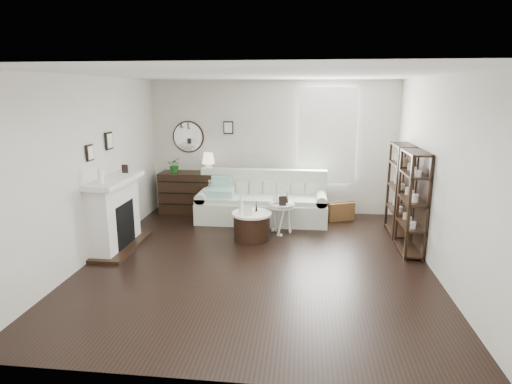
# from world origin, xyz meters

# --- Properties ---
(room) EXTENTS (5.50, 5.50, 5.50)m
(room) POSITION_xyz_m (0.73, 2.70, 1.60)
(room) COLOR black
(room) RESTS_ON ground
(fireplace) EXTENTS (0.50, 1.40, 1.84)m
(fireplace) POSITION_xyz_m (-2.32, 0.30, 0.54)
(fireplace) COLOR white
(fireplace) RESTS_ON ground
(shelf_unit_far) EXTENTS (0.30, 0.80, 1.60)m
(shelf_unit_far) POSITION_xyz_m (2.33, 1.55, 0.80)
(shelf_unit_far) COLOR black
(shelf_unit_far) RESTS_ON ground
(shelf_unit_near) EXTENTS (0.30, 0.80, 1.60)m
(shelf_unit_near) POSITION_xyz_m (2.33, 0.65, 0.80)
(shelf_unit_near) COLOR black
(shelf_unit_near) RESTS_ON ground
(sofa) EXTENTS (2.50, 0.86, 0.97)m
(sofa) POSITION_xyz_m (-0.14, 2.08, 0.32)
(sofa) COLOR beige
(sofa) RESTS_ON ground
(quilt) EXTENTS (0.56, 0.47, 0.14)m
(quilt) POSITION_xyz_m (-0.95, 1.95, 0.57)
(quilt) COLOR #29996C
(quilt) RESTS_ON sofa
(suitcase) EXTENTS (0.56, 0.37, 0.36)m
(suitcase) POSITION_xyz_m (1.39, 2.26, 0.18)
(suitcase) COLOR brown
(suitcase) RESTS_ON ground
(dresser) EXTENTS (1.27, 0.55, 0.85)m
(dresser) POSITION_xyz_m (-1.65, 2.47, 0.42)
(dresser) COLOR black
(dresser) RESTS_ON ground
(table_lamp) EXTENTS (0.33, 0.33, 0.41)m
(table_lamp) POSITION_xyz_m (-1.28, 2.47, 1.05)
(table_lamp) COLOR beige
(table_lamp) RESTS_ON dresser
(potted_plant) EXTENTS (0.31, 0.28, 0.32)m
(potted_plant) POSITION_xyz_m (-1.97, 2.42, 1.01)
(potted_plant) COLOR #1C631C
(potted_plant) RESTS_ON dresser
(drum_table) EXTENTS (0.68, 0.68, 0.47)m
(drum_table) POSITION_xyz_m (-0.21, 0.96, 0.24)
(drum_table) COLOR black
(drum_table) RESTS_ON ground
(pedestal_table) EXTENTS (0.46, 0.46, 0.55)m
(pedestal_table) POSITION_xyz_m (0.28, 1.30, 0.51)
(pedestal_table) COLOR silver
(pedestal_table) RESTS_ON ground
(eiffel_drum) EXTENTS (0.10, 0.10, 0.17)m
(eiffel_drum) POSITION_xyz_m (-0.13, 1.01, 0.56)
(eiffel_drum) COLOR black
(eiffel_drum) RESTS_ON drum_table
(bottle_drum) EXTENTS (0.07, 0.07, 0.31)m
(bottle_drum) POSITION_xyz_m (-0.38, 0.89, 0.62)
(bottle_drum) COLOR silver
(bottle_drum) RESTS_ON drum_table
(card_frame_drum) EXTENTS (0.15, 0.08, 0.18)m
(card_frame_drum) POSITION_xyz_m (-0.25, 0.79, 0.56)
(card_frame_drum) COLOR silver
(card_frame_drum) RESTS_ON drum_table
(eiffel_ped) EXTENTS (0.13, 0.13, 0.20)m
(eiffel_ped) POSITION_xyz_m (0.37, 1.33, 0.65)
(eiffel_ped) COLOR black
(eiffel_ped) RESTS_ON pedestal_table
(flask_ped) EXTENTS (0.15, 0.15, 0.27)m
(flask_ped) POSITION_xyz_m (0.20, 1.32, 0.69)
(flask_ped) COLOR silver
(flask_ped) RESTS_ON pedestal_table
(card_frame_ped) EXTENTS (0.13, 0.07, 0.16)m
(card_frame_ped) POSITION_xyz_m (0.30, 1.18, 0.64)
(card_frame_ped) COLOR black
(card_frame_ped) RESTS_ON pedestal_table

